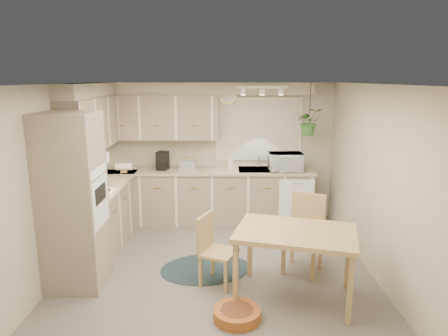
{
  "coord_description": "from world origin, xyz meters",
  "views": [
    {
      "loc": [
        0.1,
        -4.85,
        2.47
      ],
      "look_at": [
        0.1,
        0.55,
        1.25
      ],
      "focal_mm": 32.0,
      "sensor_mm": 36.0,
      "label": 1
    }
  ],
  "objects": [
    {
      "name": "wall_back",
      "position": [
        0.0,
        2.1,
        1.2
      ],
      "size": [
        4.0,
        0.04,
        2.4
      ],
      "primitive_type": "cube",
      "color": "#B5AC95",
      "rests_on": "floor"
    },
    {
      "name": "soffit_back",
      "position": [
        -0.2,
        1.95,
        2.3
      ],
      "size": [
        3.6,
        0.3,
        0.2
      ],
      "primitive_type": "cube",
      "color": "#B5AC95",
      "rests_on": "wall_back"
    },
    {
      "name": "toaster",
      "position": [
        -0.52,
        1.82,
        1.02
      ],
      "size": [
        0.29,
        0.19,
        0.17
      ],
      "primitive_type": "cube",
      "rotation": [
        0.0,
        0.0,
        -0.11
      ],
      "color": "#B3B6BB",
      "rests_on": "counter_back"
    },
    {
      "name": "window_blinds",
      "position": [
        0.7,
        2.07,
        1.6
      ],
      "size": [
        1.4,
        0.02,
        1.0
      ],
      "primitive_type": "cube",
      "color": "beige",
      "rests_on": "wall_back"
    },
    {
      "name": "window_frame",
      "position": [
        0.7,
        2.08,
        1.6
      ],
      "size": [
        1.5,
        0.02,
        1.1
      ],
      "primitive_type": "cube",
      "color": "silver",
      "rests_on": "wall_back"
    },
    {
      "name": "wall_left",
      "position": [
        -2.0,
        0.0,
        1.2
      ],
      "size": [
        0.04,
        4.2,
        2.4
      ],
      "primitive_type": "cube",
      "color": "#B5AC95",
      "rests_on": "floor"
    },
    {
      "name": "range_hood",
      "position": [
        -1.7,
        0.3,
        1.4
      ],
      "size": [
        0.4,
        0.6,
        0.14
      ],
      "primitive_type": "cube",
      "color": "white",
      "rests_on": "upper_cab_left"
    },
    {
      "name": "upper_cab_left",
      "position": [
        -1.82,
        1.0,
        1.83
      ],
      "size": [
        0.35,
        2.0,
        0.75
      ],
      "primitive_type": "cube",
      "color": "gray",
      "rests_on": "wall_left"
    },
    {
      "name": "base_cab_left",
      "position": [
        -1.7,
        0.88,
        0.45
      ],
      "size": [
        0.6,
        1.85,
        0.9
      ],
      "primitive_type": "cube",
      "color": "gray",
      "rests_on": "floor"
    },
    {
      "name": "soffit_left",
      "position": [
        -1.85,
        1.0,
        2.3
      ],
      "size": [
        0.3,
        2.0,
        0.2
      ],
      "primitive_type": "cube",
      "color": "#B5AC95",
      "rests_on": "wall_left"
    },
    {
      "name": "pet_bed",
      "position": [
        0.23,
        -1.12,
        0.06
      ],
      "size": [
        0.5,
        0.5,
        0.12
      ],
      "primitive_type": "cylinder",
      "rotation": [
        0.0,
        0.0,
        0.0
      ],
      "color": "#AC5C22",
      "rests_on": "floor"
    },
    {
      "name": "cooktop",
      "position": [
        -1.68,
        0.3,
        0.94
      ],
      "size": [
        0.52,
        0.58,
        0.02
      ],
      "primitive_type": "cube",
      "color": "white",
      "rests_on": "counter_left"
    },
    {
      "name": "sink",
      "position": [
        0.7,
        1.8,
        0.9
      ],
      "size": [
        0.7,
        0.48,
        0.1
      ],
      "primitive_type": "cube",
      "color": "#B3B6BB",
      "rests_on": "counter_back"
    },
    {
      "name": "braided_rug",
      "position": [
        -0.14,
        0.01,
        0.01
      ],
      "size": [
        1.35,
        1.11,
        0.01
      ],
      "primitive_type": "ellipsoid",
      "rotation": [
        0.0,
        0.0,
        0.2
      ],
      "color": "black",
      "rests_on": "floor"
    },
    {
      "name": "hanging_plant",
      "position": [
        1.5,
        1.7,
        1.72
      ],
      "size": [
        0.42,
        0.46,
        0.34
      ],
      "primitive_type": "imported",
      "rotation": [
        0.0,
        0.0,
        0.05
      ],
      "color": "#366E2C",
      "rests_on": "ceiling"
    },
    {
      "name": "dining_table",
      "position": [
        0.89,
        -0.7,
        0.41
      ],
      "size": [
        1.49,
        1.19,
        0.82
      ],
      "primitive_type": "cube",
      "rotation": [
        0.0,
        0.0,
        -0.27
      ],
      "color": "tan",
      "rests_on": "floor"
    },
    {
      "name": "ceiling",
      "position": [
        0.0,
        0.0,
        2.4
      ],
      "size": [
        4.2,
        4.2,
        0.0
      ],
      "primitive_type": "plane",
      "color": "silver",
      "rests_on": "wall_back"
    },
    {
      "name": "wall_oven_face",
      "position": [
        -1.35,
        -0.38,
        1.05
      ],
      "size": [
        0.02,
        0.56,
        0.58
      ],
      "primitive_type": "cube",
      "color": "white",
      "rests_on": "oven_stack"
    },
    {
      "name": "chair_back",
      "position": [
        1.12,
        -0.04,
        0.5
      ],
      "size": [
        0.63,
        0.63,
        1.0
      ],
      "primitive_type": "cube",
      "rotation": [
        0.0,
        0.0,
        2.67
      ],
      "color": "tan",
      "rests_on": "floor"
    },
    {
      "name": "microwave",
      "position": [
        1.13,
        1.7,
        1.13
      ],
      "size": [
        0.57,
        0.33,
        0.38
      ],
      "primitive_type": "imported",
      "rotation": [
        0.0,
        0.0,
        0.04
      ],
      "color": "white",
      "rests_on": "counter_back"
    },
    {
      "name": "chair_left",
      "position": [
        0.04,
        -0.38,
        0.44
      ],
      "size": [
        0.54,
        0.54,
        0.87
      ],
      "primitive_type": "cube",
      "rotation": [
        0.0,
        0.0,
        -2.0
      ],
      "color": "tan",
      "rests_on": "floor"
    },
    {
      "name": "wall_right",
      "position": [
        2.0,
        0.0,
        1.2
      ],
      "size": [
        0.04,
        4.2,
        2.4
      ],
      "primitive_type": "cube",
      "color": "#B5AC95",
      "rests_on": "floor"
    },
    {
      "name": "counter_back",
      "position": [
        -0.2,
        1.79,
        0.92
      ],
      "size": [
        3.64,
        0.64,
        0.04
      ],
      "primitive_type": "cube",
      "color": "tan",
      "rests_on": "base_cab_back"
    },
    {
      "name": "wall_front",
      "position": [
        0.0,
        -2.1,
        1.2
      ],
      "size": [
        4.0,
        0.04,
        2.4
      ],
      "primitive_type": "cube",
      "color": "#B5AC95",
      "rests_on": "floor"
    },
    {
      "name": "dishwasher_front",
      "position": [
        1.3,
        1.49,
        0.42
      ],
      "size": [
        0.58,
        0.02,
        0.83
      ],
      "primitive_type": "cube",
      "color": "white",
      "rests_on": "base_cab_back"
    },
    {
      "name": "oven_stack",
      "position": [
        -1.68,
        -0.38,
        1.05
      ],
      "size": [
        0.65,
        0.65,
        2.1
      ],
      "primitive_type": "cube",
      "color": "gray",
      "rests_on": "floor"
    },
    {
      "name": "base_cab_back",
      "position": [
        -0.2,
        1.8,
        0.45
      ],
      "size": [
        3.6,
        0.6,
        0.9
      ],
      "primitive_type": "cube",
      "color": "gray",
      "rests_on": "floor"
    },
    {
      "name": "counter_left",
      "position": [
        -1.69,
        0.88,
        0.92
      ],
      "size": [
        0.64,
        1.89,
        0.04
      ],
      "primitive_type": "cube",
      "color": "tan",
      "rests_on": "base_cab_left"
    },
    {
      "name": "upper_cab_back",
      "position": [
        -1.0,
        1.93,
        1.83
      ],
      "size": [
        2.0,
        0.35,
        0.75
      ],
      "primitive_type": "cube",
      "color": "gray",
      "rests_on": "wall_back"
    },
    {
      "name": "wall_clock",
      "position": [
        0.15,
        2.07,
        2.18
      ],
      "size": [
        0.3,
        0.03,
        0.3
      ],
      "primitive_type": "cylinder",
      "rotation": [
        1.57,
        0.0,
        0.0
      ],
      "color": "gold",
      "rests_on": "wall_back"
    },
    {
      "name": "knife_block",
      "position": [
        -0.49,
        1.85,
        1.04
      ],
      "size": [
        0.11,
        0.11,
        0.2
      ],
      "primitive_type": "cube",
      "rotation": [
        0.0,
        0.0,
        0.24
      ],
      "color": "tan",
      "rests_on": "counter_back"
    },
    {
      "name": "coffee_maker",
      "position": [
        -0.95,
        1.8,
        1.1
      ],
      "size": [
        0.21,
        0.25,
        0.31
      ],
      "primitive_type": "cube",
      "rotation": [
        0.0,
        0.0,
        -0.19
      ],
      "color": "black",
      "rests_on": "counter_back"
    },
    {
      "name": "soap_bottle",
      "position": [
        0.2,
        1.95,
        0.99
      ],
      "size": [
        0.13,
        0.22,
        0.09
      ],
      "primitive_type": "imported",
      "rotation": [
        0.0,
        0.0,
        0.22
      ],
      "color": "white",
      "rests_on": "counter_back"
    },
    {
      "name": "track_light_bar",
      "position": [
        0.7,
        1.55,
        2.33
      ],
      "size": [
        0.8,
        0.04,
        0.04
      ],
      "primitive_type": "cube",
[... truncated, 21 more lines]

